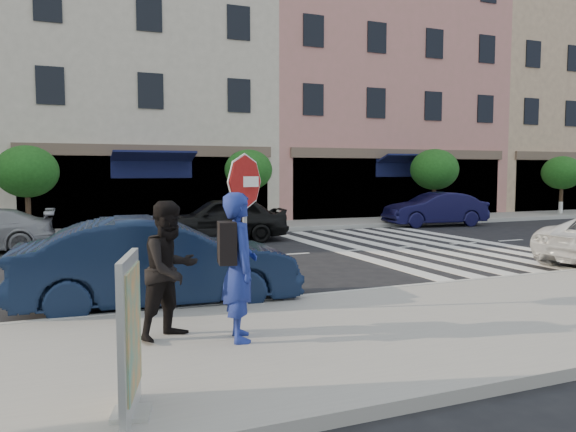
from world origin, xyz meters
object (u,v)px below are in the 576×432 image
Objects in this scene: photographer at (240,266)px; car_far_mid at (221,219)px; walker at (171,270)px; car_near_mid at (159,263)px; car_far_right at (435,209)px; poster_board at (130,339)px; stop_sign at (245,197)px.

photographer is 11.51m from car_far_mid.
car_far_mid is at bearing -4.70° from photographer.
walker is 2.32m from car_near_mid.
poster_board is at bearing -36.95° from car_far_right.
stop_sign is 0.56× the size of car_far_mid.
photographer is 2.44m from poster_board.
stop_sign reaches higher than poster_board.
photographer is 0.45× the size of car_far_right.
photographer is 0.41× the size of car_near_mid.
stop_sign is at bearing 71.27° from poster_board.
poster_board is 0.33× the size of car_far_mid.
car_far_right is (13.58, 12.20, -0.34)m from walker.
car_near_mid is at bearing 115.44° from stop_sign.
photographer is at bearing -37.41° from car_far_right.
car_near_mid is (0.24, 2.29, -0.28)m from walker.
car_far_mid is 9.96m from car_far_right.
walker is 0.42× the size of car_far_right.
car_far_mid reaches higher than car_far_right.
car_far_right is at bearing 11.30° from walker.
car_far_right is (13.34, 9.90, -0.06)m from car_near_mid.
walker is at bearing -11.67° from car_far_mid.
car_near_mid is (-1.10, 1.37, -1.17)m from stop_sign.
car_far_mid is (3.50, 8.40, -0.03)m from car_near_mid.
photographer reaches higher than car_far_mid.
stop_sign is 2.11m from car_near_mid.
stop_sign is 3.98m from poster_board.
stop_sign is 16.69m from car_far_right.
stop_sign reaches higher than photographer.
car_far_mid is 1.02× the size of car_far_right.
poster_board is at bearing -140.21° from walker.
car_near_mid is at bearing -45.50° from car_far_right.
poster_board is at bearing -11.72° from car_far_mid.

